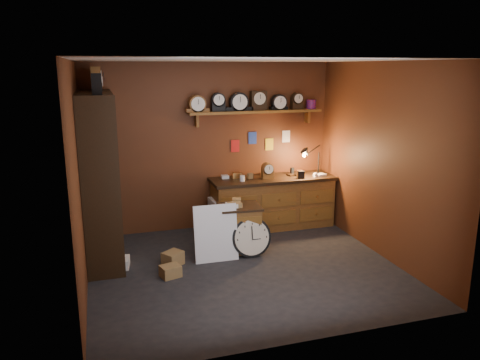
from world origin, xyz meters
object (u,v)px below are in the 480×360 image
object	(u,v)px
shelving_unit	(97,170)
workbench	(272,199)
big_round_clock	(251,237)
low_cabinet	(240,226)

from	to	relation	value
shelving_unit	workbench	size ratio (longest dim) A/B	1.25
workbench	big_round_clock	distance (m)	1.33
low_cabinet	workbench	bearing A→B (deg)	50.42
shelving_unit	low_cabinet	distance (m)	2.14
big_round_clock	workbench	bearing A→B (deg)	56.25
big_round_clock	shelving_unit	bearing A→B (deg)	163.36
shelving_unit	low_cabinet	world-z (taller)	shelving_unit
shelving_unit	low_cabinet	bearing A→B (deg)	-10.10
low_cabinet	shelving_unit	bearing A→B (deg)	174.92
shelving_unit	workbench	world-z (taller)	shelving_unit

